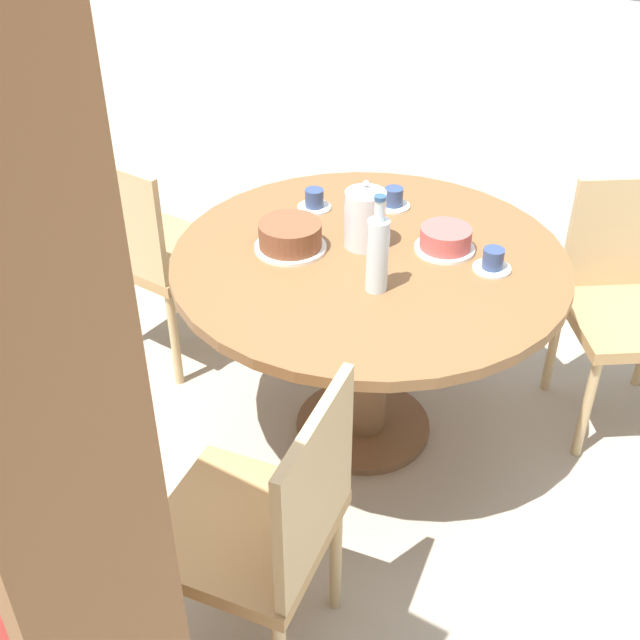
# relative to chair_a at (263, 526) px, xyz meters

# --- Properties ---
(ground_plane) EXTENTS (14.00, 14.00, 0.00)m
(ground_plane) POSITION_rel_chair_a_xyz_m (0.21, -0.89, -0.47)
(ground_plane) COLOR #B2A893
(dining_table) EXTENTS (1.24, 1.24, 0.72)m
(dining_table) POSITION_rel_chair_a_xyz_m (0.21, -0.89, 0.10)
(dining_table) COLOR brown
(dining_table) RESTS_ON ground_plane
(chair_a) EXTENTS (0.48, 0.48, 0.87)m
(chair_a) POSITION_rel_chair_a_xyz_m (0.00, 0.00, 0.00)
(chair_a) COLOR tan
(chair_a) RESTS_ON ground_plane
(chair_b) EXTENTS (0.59, 0.59, 0.87)m
(chair_b) POSITION_rel_chair_a_xyz_m (-0.49, -1.47, 0.00)
(chair_b) COLOR tan
(chair_b) RESTS_ON ground_plane
(chair_c) EXTENTS (0.44, 0.44, 0.87)m
(chair_c) POSITION_rel_chair_a_xyz_m (1.12, -0.87, 0.00)
(chair_c) COLOR tan
(chair_c) RESTS_ON ground_plane
(coffee_pot) EXTENTS (0.13, 0.13, 0.22)m
(coffee_pot) POSITION_rel_chair_a_xyz_m (0.26, -0.94, 0.35)
(coffee_pot) COLOR silver
(coffee_pot) RESTS_ON dining_table
(water_bottle) EXTENTS (0.06, 0.06, 0.30)m
(water_bottle) POSITION_rel_chair_a_xyz_m (0.10, -0.73, 0.37)
(water_bottle) COLOR silver
(water_bottle) RESTS_ON dining_table
(cake_main) EXTENTS (0.23, 0.23, 0.09)m
(cake_main) POSITION_rel_chair_a_xyz_m (0.44, -0.79, 0.29)
(cake_main) COLOR white
(cake_main) RESTS_ON dining_table
(cake_second) EXTENTS (0.19, 0.19, 0.08)m
(cake_second) POSITION_rel_chair_a_xyz_m (0.03, -1.04, 0.29)
(cake_second) COLOR white
(cake_second) RESTS_ON dining_table
(cup_a) EXTENTS (0.12, 0.12, 0.07)m
(cup_a) POSITION_rel_chair_a_xyz_m (0.30, -1.22, 0.28)
(cup_a) COLOR silver
(cup_a) RESTS_ON dining_table
(cup_b) EXTENTS (0.12, 0.12, 0.07)m
(cup_b) POSITION_rel_chair_a_xyz_m (-0.14, -1.01, 0.28)
(cup_b) COLOR silver
(cup_b) RESTS_ON dining_table
(cup_c) EXTENTS (0.12, 0.12, 0.07)m
(cup_c) POSITION_rel_chair_a_xyz_m (0.53, -1.07, 0.28)
(cup_c) COLOR silver
(cup_c) RESTS_ON dining_table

